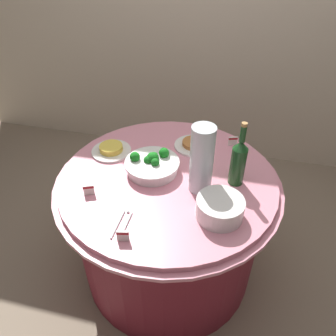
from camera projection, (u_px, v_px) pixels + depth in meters
The scene contains 12 objects.
ground_plane at pixel (168, 264), 2.11m from camera, with size 6.00×6.00×0.00m, color gray.
buffet_table at pixel (168, 224), 1.88m from camera, with size 1.16×1.16×0.74m.
broccoli_bowl at pixel (152, 164), 1.66m from camera, with size 0.28×0.28×0.11m.
plate_stack at pixel (220, 208), 1.41m from camera, with size 0.21×0.21×0.09m.
wine_bottle at pixel (238, 161), 1.53m from camera, with size 0.07×0.07×0.34m.
decorative_fruit_vase at pixel (202, 161), 1.48m from camera, with size 0.11×0.11×0.34m.
serving_tongs at pixel (122, 224), 1.39m from camera, with size 0.05×0.17×0.01m.
food_plate_peanuts at pixel (194, 145), 1.85m from camera, with size 0.22×0.22×0.04m.
food_plate_fried_egg at pixel (111, 150), 1.81m from camera, with size 0.22×0.22×0.04m.
label_placard_front at pixel (123, 236), 1.30m from camera, with size 0.05×0.02×0.05m.
label_placard_mid at pixel (89, 190), 1.52m from camera, with size 0.05×0.03×0.05m.
label_placard_rear at pixel (233, 141), 1.85m from camera, with size 0.05×0.02×0.05m.
Camera 1 is at (0.30, -1.24, 1.79)m, focal length 34.75 mm.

